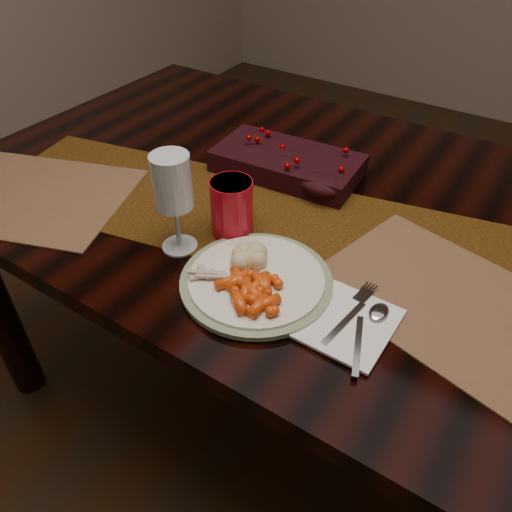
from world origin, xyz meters
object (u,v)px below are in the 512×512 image
Objects in this scene: placemat_main at (443,298)px; mashed_potatoes at (250,254)px; centerpiece at (287,160)px; baby_carrots at (249,294)px; turkey_shreds at (210,270)px; red_cup at (232,207)px; dining_table at (325,328)px; wine_glass at (175,204)px; dinner_plate at (256,280)px; napkin at (350,324)px.

placemat_main is 5.35× the size of mashed_potatoes.
placemat_main is (0.44, -0.21, -0.03)m from centerpiece.
centerpiece reaches higher than mashed_potatoes.
baby_carrots is (-0.27, -0.20, 0.03)m from placemat_main.
baby_carrots is at bearing -8.03° from turkey_shreds.
red_cup reaches higher than mashed_potatoes.
mashed_potatoes is at bearing -39.21° from red_cup.
dining_table is 0.59m from wine_glass.
centerpiece is 0.40m from dinner_plate.
mashed_potatoes reaches higher than placemat_main.
baby_carrots reaches higher than dining_table.
turkey_shreds is 0.46× the size of napkin.
turkey_shreds is (-0.04, -0.06, -0.01)m from mashed_potatoes.
centerpiece is 3.00× the size of baby_carrots.
napkin is at bearing 0.49° from dinner_plate.
placemat_main is at bearing 27.47° from dinner_plate.
napkin is at bearing -1.28° from wine_glass.
wine_glass is (-0.15, -0.02, 0.06)m from mashed_potatoes.
red_cup is at bearing 110.54° from turkey_shreds.
mashed_potatoes reaches higher than dinner_plate.
turkey_shreds reaches higher than dinner_plate.
dinner_plate is at bearing -138.99° from placemat_main.
turkey_shreds is at bearing -153.03° from dinner_plate.
baby_carrots is 1.56× the size of turkey_shreds.
baby_carrots is at bearing -57.00° from mashed_potatoes.
baby_carrots is 0.09m from mashed_potatoes.
mashed_potatoes is 0.12m from red_cup.
red_cup reaches higher than napkin.
centerpiece is at bearing 112.67° from baby_carrots.
placemat_main is at bearing 21.07° from mashed_potatoes.
red_cup reaches higher than dining_table.
centerpiece is 0.45m from baby_carrots.
placemat_main is at bearing 16.50° from wine_glass.
napkin is at bearing -47.31° from centerpiece.
napkin is 0.33m from red_cup.
wine_glass is (-0.11, 0.05, 0.07)m from turkey_shreds.
wine_glass reaches higher than baby_carrots.
red_cup is at bearing 140.41° from dinner_plate.
baby_carrots is 0.17m from napkin.
wine_glass is at bearing -122.18° from red_cup.
red_cup is at bearing -126.62° from dining_table.
dinner_plate is at bearing -39.59° from red_cup.
red_cup reaches higher than centerpiece.
wine_glass is at bearing 179.05° from napkin.
wine_glass reaches higher than turkey_shreds.
mashed_potatoes is 1.05× the size of turkey_shreds.
napkin is 0.38m from wine_glass.
dining_table is 4.46× the size of placemat_main.
dinner_plate is 0.18m from napkin.
mashed_potatoes is at bearing 123.00° from baby_carrots.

